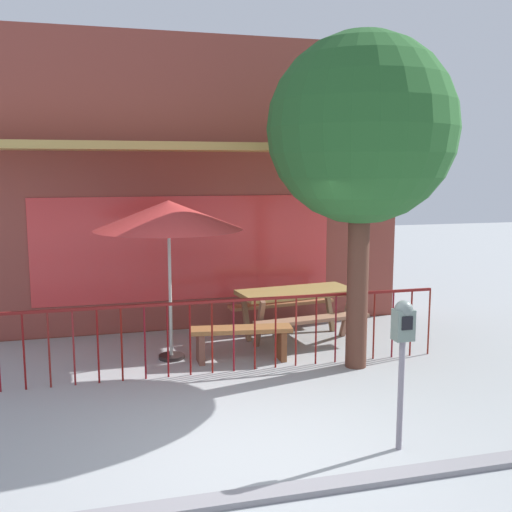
{
  "coord_description": "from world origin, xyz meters",
  "views": [
    {
      "loc": [
        -1.31,
        -5.07,
        2.63
      ],
      "look_at": [
        0.69,
        2.58,
        1.46
      ],
      "focal_mm": 41.22,
      "sensor_mm": 36.0,
      "label": 1
    }
  ],
  "objects": [
    {
      "name": "patio_fence_front",
      "position": [
        -0.0,
        2.18,
        0.66
      ],
      "size": [
        6.3,
        0.04,
        0.97
      ],
      "color": "maroon",
      "rests_on": "ground"
    },
    {
      "name": "picnic_table_left",
      "position": [
        1.56,
        3.4,
        0.61
      ],
      "size": [
        1.96,
        1.58,
        0.79
      ],
      "color": "olive",
      "rests_on": "ground"
    },
    {
      "name": "parking_meter_near",
      "position": [
        1.33,
        -0.34,
        1.11
      ],
      "size": [
        0.18,
        0.17,
        1.44
      ],
      "color": "gray",
      "rests_on": "ground"
    },
    {
      "name": "street_tree",
      "position": [
        1.91,
        1.95,
        3.11
      ],
      "size": [
        2.42,
        2.42,
        4.34
      ],
      "color": "#522F23",
      "rests_on": "ground"
    },
    {
      "name": "patio_umbrella",
      "position": [
        -0.45,
        2.91,
        2.0
      ],
      "size": [
        2.02,
        2.02,
        2.21
      ],
      "color": "black",
      "rests_on": "ground"
    },
    {
      "name": "curb_edge",
      "position": [
        0.0,
        -0.83,
        0.0
      ],
      "size": [
        10.46,
        0.2,
        0.11
      ],
      "primitive_type": "cube",
      "color": "gray",
      "rests_on": "ground"
    },
    {
      "name": "ground",
      "position": [
        0.0,
        0.0,
        0.0
      ],
      "size": [
        40.0,
        40.0,
        0.0
      ],
      "primitive_type": "plane",
      "color": "#989C9F"
    },
    {
      "name": "pub_storefront",
      "position": [
        0.0,
        4.62,
        2.38
      ],
      "size": [
        7.47,
        1.36,
        4.75
      ],
      "color": "#5D281C",
      "rests_on": "ground"
    },
    {
      "name": "patio_bench",
      "position": [
        0.47,
        2.55,
        0.35
      ],
      "size": [
        1.43,
        0.49,
        0.48
      ],
      "color": "#956134",
      "rests_on": "ground"
    }
  ]
}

